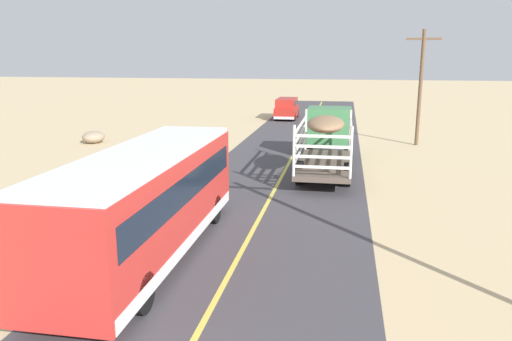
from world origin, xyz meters
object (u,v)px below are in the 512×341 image
at_px(livestock_truck, 328,132).
at_px(car_far, 287,108).
at_px(bus, 148,200).
at_px(boulder_near_shoulder, 94,137).
at_px(power_pole_mid, 421,84).

relative_size(livestock_truck, car_far, 2.10).
bearing_deg(bus, boulder_near_shoulder, 122.24).
height_order(livestock_truck, power_pole_mid, power_pole_mid).
bearing_deg(power_pole_mid, bus, -116.28).
distance_m(bus, boulder_near_shoulder, 21.28).
relative_size(car_far, power_pole_mid, 0.62).
distance_m(power_pole_mid, boulder_near_shoulder, 22.23).
height_order(livestock_truck, boulder_near_shoulder, livestock_truck).
xyz_separation_m(bus, power_pole_mid, (10.38, 21.03, 2.29)).
height_order(bus, car_far, bus).
bearing_deg(power_pole_mid, boulder_near_shoulder, -171.94).
bearing_deg(livestock_truck, car_far, 103.02).
bearing_deg(boulder_near_shoulder, livestock_truck, -14.65).
relative_size(bus, boulder_near_shoulder, 5.85).
bearing_deg(bus, livestock_truck, 71.13).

